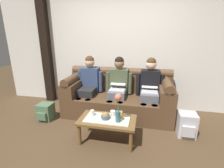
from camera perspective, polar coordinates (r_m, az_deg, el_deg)
name	(u,v)px	position (r m, az deg, el deg)	size (l,w,h in m)	color
ground_plane	(105,147)	(2.69, -2.57, -21.10)	(14.00, 14.00, 0.00)	#4C3823
back_wall_patterned	(123,44)	(3.79, 3.76, 13.78)	(6.00, 0.12, 2.90)	silver
timber_pillar	(46,43)	(4.35, -22.08, 13.02)	(0.20, 0.20, 2.90)	black
couch	(118,97)	(3.50, 2.15, -4.58)	(2.20, 0.88, 0.96)	#513823
person_left	(89,82)	(3.57, -8.01, 0.54)	(0.56, 0.67, 1.22)	#232326
person_middle	(118,84)	(3.41, 2.19, -0.10)	(0.56, 0.67, 1.22)	#595B66
person_right	(150,86)	(3.36, 13.02, -0.76)	(0.56, 0.67, 1.22)	#595B66
coffee_table	(107,122)	(2.65, -1.66, -13.09)	(0.89, 0.49, 0.39)	brown
flower_vase	(118,107)	(2.42, 2.14, -7.88)	(0.10, 0.10, 0.45)	#336672
snack_bowl	(105,116)	(2.59, -2.29, -11.11)	(0.14, 0.14, 0.11)	#4C5666
cup_near_left	(92,113)	(2.70, -6.86, -9.97)	(0.06, 0.06, 0.09)	silver
cup_near_right	(121,114)	(2.64, 3.09, -10.49)	(0.08, 0.08, 0.09)	gold
cup_far_center	(113,113)	(2.67, 0.27, -10.16)	(0.08, 0.08, 0.09)	white
backpack_right	(187,125)	(3.09, 24.60, -12.79)	(0.29, 0.32, 0.41)	#B7B7BC
backpack_left	(45,112)	(3.59, -22.19, -8.98)	(0.28, 0.30, 0.33)	#4C6B4C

